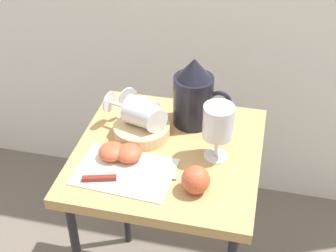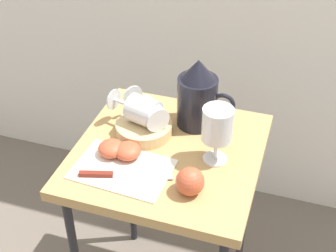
{
  "view_description": "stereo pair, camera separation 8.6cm",
  "coord_description": "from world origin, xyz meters",
  "px_view_note": "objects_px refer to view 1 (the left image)",
  "views": [
    {
      "loc": [
        0.22,
        -0.97,
        1.48
      ],
      "look_at": [
        0.0,
        0.0,
        0.74
      ],
      "focal_mm": 51.27,
      "sensor_mm": 36.0,
      "label": 1
    },
    {
      "loc": [
        0.3,
        -0.94,
        1.48
      ],
      "look_at": [
        0.0,
        0.0,
        0.74
      ],
      "focal_mm": 51.27,
      "sensor_mm": 36.0,
      "label": 2
    }
  ],
  "objects_px": {
    "apple_half_right": "(129,153)",
    "table": "(168,169)",
    "wine_glass_upright": "(218,126)",
    "knife": "(115,178)",
    "apple_whole": "(196,180)",
    "apple_half_left": "(112,151)",
    "basket_tray": "(142,130)",
    "pitcher": "(194,98)",
    "wine_glass_tipped_far": "(147,113)",
    "wine_glass_tipped_near": "(140,112)"
  },
  "relations": [
    {
      "from": "apple_half_right",
      "to": "table",
      "type": "bearing_deg",
      "value": 34.71
    },
    {
      "from": "basket_tray",
      "to": "apple_whole",
      "type": "bearing_deg",
      "value": -45.04
    },
    {
      "from": "wine_glass_upright",
      "to": "wine_glass_tipped_near",
      "type": "height_order",
      "value": "wine_glass_upright"
    },
    {
      "from": "wine_glass_upright",
      "to": "apple_whole",
      "type": "relative_size",
      "value": 2.28
    },
    {
      "from": "table",
      "to": "apple_whole",
      "type": "height_order",
      "value": "apple_whole"
    },
    {
      "from": "wine_glass_tipped_far",
      "to": "knife",
      "type": "distance_m",
      "value": 0.21
    },
    {
      "from": "apple_half_right",
      "to": "pitcher",
      "type": "bearing_deg",
      "value": 57.21
    },
    {
      "from": "wine_glass_upright",
      "to": "apple_half_left",
      "type": "bearing_deg",
      "value": -166.82
    },
    {
      "from": "pitcher",
      "to": "apple_half_left",
      "type": "bearing_deg",
      "value": -130.29
    },
    {
      "from": "apple_half_left",
      "to": "basket_tray",
      "type": "bearing_deg",
      "value": 67.33
    },
    {
      "from": "pitcher",
      "to": "wine_glass_tipped_far",
      "type": "xyz_separation_m",
      "value": [
        -0.11,
        -0.08,
        -0.01
      ]
    },
    {
      "from": "wine_glass_tipped_near",
      "to": "knife",
      "type": "distance_m",
      "value": 0.21
    },
    {
      "from": "pitcher",
      "to": "apple_whole",
      "type": "xyz_separation_m",
      "value": [
        0.06,
        -0.28,
        -0.05
      ]
    },
    {
      "from": "table",
      "to": "apple_half_left",
      "type": "height_order",
      "value": "apple_half_left"
    },
    {
      "from": "wine_glass_upright",
      "to": "apple_whole",
      "type": "bearing_deg",
      "value": -102.9
    },
    {
      "from": "apple_half_left",
      "to": "apple_half_right",
      "type": "relative_size",
      "value": 1.0
    },
    {
      "from": "wine_glass_tipped_near",
      "to": "pitcher",
      "type": "bearing_deg",
      "value": 33.16
    },
    {
      "from": "basket_tray",
      "to": "wine_glass_tipped_far",
      "type": "height_order",
      "value": "wine_glass_tipped_far"
    },
    {
      "from": "apple_half_left",
      "to": "apple_whole",
      "type": "bearing_deg",
      "value": -16.65
    },
    {
      "from": "wine_glass_tipped_far",
      "to": "apple_half_right",
      "type": "relative_size",
      "value": 2.22
    },
    {
      "from": "apple_half_right",
      "to": "apple_whole",
      "type": "height_order",
      "value": "apple_whole"
    },
    {
      "from": "basket_tray",
      "to": "apple_half_left",
      "type": "height_order",
      "value": "apple_half_left"
    },
    {
      "from": "table",
      "to": "basket_tray",
      "type": "distance_m",
      "value": 0.13
    },
    {
      "from": "basket_tray",
      "to": "pitcher",
      "type": "bearing_deg",
      "value": 35.74
    },
    {
      "from": "wine_glass_upright",
      "to": "knife",
      "type": "xyz_separation_m",
      "value": [
        -0.23,
        -0.14,
        -0.1
      ]
    },
    {
      "from": "table",
      "to": "apple_half_right",
      "type": "height_order",
      "value": "apple_half_right"
    },
    {
      "from": "basket_tray",
      "to": "apple_half_right",
      "type": "bearing_deg",
      "value": -91.9
    },
    {
      "from": "table",
      "to": "wine_glass_upright",
      "type": "relative_size",
      "value": 4.16
    },
    {
      "from": "table",
      "to": "apple_whole",
      "type": "relative_size",
      "value": 9.48
    },
    {
      "from": "table",
      "to": "pitcher",
      "type": "height_order",
      "value": "pitcher"
    },
    {
      "from": "apple_half_right",
      "to": "apple_whole",
      "type": "xyz_separation_m",
      "value": [
        0.19,
        -0.07,
        0.01
      ]
    },
    {
      "from": "table",
      "to": "wine_glass_tipped_far",
      "type": "xyz_separation_m",
      "value": [
        -0.07,
        0.06,
        0.14
      ]
    },
    {
      "from": "wine_glass_tipped_far",
      "to": "wine_glass_tipped_near",
      "type": "bearing_deg",
      "value": -172.17
    },
    {
      "from": "pitcher",
      "to": "wine_glass_tipped_far",
      "type": "height_order",
      "value": "pitcher"
    },
    {
      "from": "apple_whole",
      "to": "basket_tray",
      "type": "bearing_deg",
      "value": 134.96
    },
    {
      "from": "table",
      "to": "pitcher",
      "type": "distance_m",
      "value": 0.21
    },
    {
      "from": "knife",
      "to": "apple_whole",
      "type": "bearing_deg",
      "value": 2.93
    },
    {
      "from": "table",
      "to": "pitcher",
      "type": "xyz_separation_m",
      "value": [
        0.04,
        0.14,
        0.15
      ]
    },
    {
      "from": "wine_glass_upright",
      "to": "apple_half_left",
      "type": "relative_size",
      "value": 2.28
    },
    {
      "from": "basket_tray",
      "to": "wine_glass_tipped_far",
      "type": "relative_size",
      "value": 1.01
    },
    {
      "from": "table",
      "to": "apple_half_left",
      "type": "xyz_separation_m",
      "value": [
        -0.13,
        -0.07,
        0.09
      ]
    },
    {
      "from": "table",
      "to": "wine_glass_tipped_far",
      "type": "relative_size",
      "value": 4.28
    },
    {
      "from": "pitcher",
      "to": "table",
      "type": "bearing_deg",
      "value": -106.22
    },
    {
      "from": "apple_half_left",
      "to": "knife",
      "type": "relative_size",
      "value": 0.3
    },
    {
      "from": "pitcher",
      "to": "apple_half_right",
      "type": "relative_size",
      "value": 2.95
    },
    {
      "from": "wine_glass_tipped_near",
      "to": "apple_half_left",
      "type": "height_order",
      "value": "wine_glass_tipped_near"
    },
    {
      "from": "basket_tray",
      "to": "pitcher",
      "type": "height_order",
      "value": "pitcher"
    },
    {
      "from": "apple_half_right",
      "to": "apple_whole",
      "type": "bearing_deg",
      "value": -21.28
    },
    {
      "from": "apple_half_left",
      "to": "apple_whole",
      "type": "height_order",
      "value": "apple_whole"
    },
    {
      "from": "pitcher",
      "to": "wine_glass_upright",
      "type": "bearing_deg",
      "value": -58.92
    }
  ]
}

